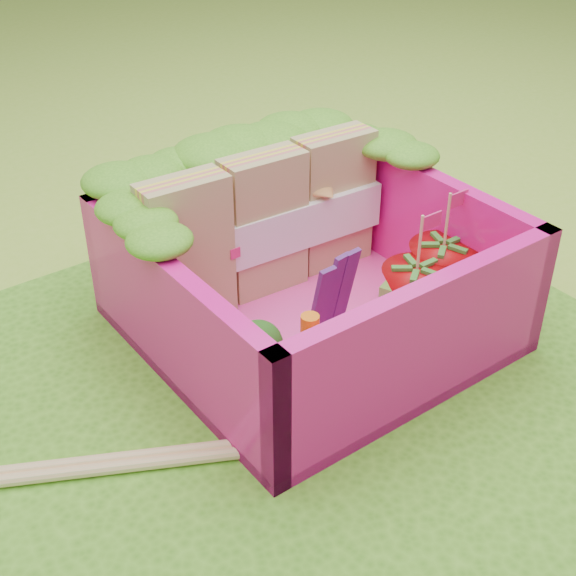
# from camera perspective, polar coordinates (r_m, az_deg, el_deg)

# --- Properties ---
(ground) EXTENTS (14.00, 14.00, 0.00)m
(ground) POSITION_cam_1_polar(r_m,az_deg,el_deg) (3.09, 1.08, -7.07)
(ground) COLOR #95C738
(ground) RESTS_ON ground
(placemat) EXTENTS (2.60, 2.60, 0.03)m
(placemat) POSITION_cam_1_polar(r_m,az_deg,el_deg) (3.08, 1.08, -6.86)
(placemat) COLOR #4C9321
(placemat) RESTS_ON ground
(bento_floor) EXTENTS (1.30, 1.30, 0.05)m
(bento_floor) POSITION_cam_1_polar(r_m,az_deg,el_deg) (3.31, 1.55, -2.61)
(bento_floor) COLOR #FF41A9
(bento_floor) RESTS_ON placemat
(bento_box) EXTENTS (1.30, 1.30, 0.55)m
(bento_box) POSITION_cam_1_polar(r_m,az_deg,el_deg) (3.17, 1.62, 1.04)
(bento_box) COLOR #F0148C
(bento_box) RESTS_ON placemat
(lettuce_ruffle) EXTENTS (1.43, 0.77, 0.11)m
(lettuce_ruffle) POSITION_cam_1_polar(r_m,az_deg,el_deg) (3.35, -3.20, 9.25)
(lettuce_ruffle) COLOR #3B8818
(lettuce_ruffle) RESTS_ON bento_box
(sandwich_stack) EXTENTS (1.12, 0.23, 0.62)m
(sandwich_stack) POSITION_cam_1_polar(r_m,az_deg,el_deg) (3.36, -1.65, 4.52)
(sandwich_stack) COLOR tan
(sandwich_stack) RESTS_ON bento_floor
(broccoli) EXTENTS (0.34, 0.34, 0.26)m
(broccoli) POSITION_cam_1_polar(r_m,az_deg,el_deg) (2.80, -2.93, -5.14)
(broccoli) COLOR #539046
(broccoli) RESTS_ON bento_floor
(carrot_sticks) EXTENTS (0.13, 0.15, 0.27)m
(carrot_sticks) POSITION_cam_1_polar(r_m,az_deg,el_deg) (2.91, 1.60, -4.79)
(carrot_sticks) COLOR orange
(carrot_sticks) RESTS_ON bento_floor
(purple_wedges) EXTENTS (0.23, 0.07, 0.38)m
(purple_wedges) POSITION_cam_1_polar(r_m,az_deg,el_deg) (3.11, 3.21, -0.56)
(purple_wedges) COLOR #4B1B61
(purple_wedges) RESTS_ON bento_floor
(strawberry_left) EXTENTS (0.28, 0.28, 0.52)m
(strawberry_left) POSITION_cam_1_polar(r_m,az_deg,el_deg) (3.21, 8.96, -0.75)
(strawberry_left) COLOR red
(strawberry_left) RESTS_ON bento_floor
(strawberry_right) EXTENTS (0.28, 0.28, 0.52)m
(strawberry_right) POSITION_cam_1_polar(r_m,az_deg,el_deg) (3.37, 10.79, 0.91)
(strawberry_right) COLOR red
(strawberry_right) RESTS_ON bento_floor
(snap_peas) EXTENTS (0.59, 0.61, 0.05)m
(snap_peas) POSITION_cam_1_polar(r_m,az_deg,el_deg) (3.37, 9.27, -1.34)
(snap_peas) COLOR #65C73E
(snap_peas) RESTS_ON bento_floor
(chopsticks) EXTENTS (1.83, 0.96, 0.04)m
(chopsticks) POSITION_cam_1_polar(r_m,az_deg,el_deg) (2.80, -15.17, -12.28)
(chopsticks) COLOR #E6B87E
(chopsticks) RESTS_ON placemat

